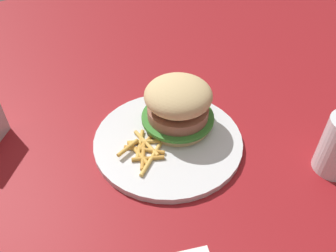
# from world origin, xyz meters

# --- Properties ---
(ground_plane) EXTENTS (1.60, 1.60, 0.00)m
(ground_plane) POSITION_xyz_m (0.00, 0.00, 0.00)
(ground_plane) COLOR maroon
(plate) EXTENTS (0.27, 0.27, 0.01)m
(plate) POSITION_xyz_m (0.01, 0.03, 0.01)
(plate) COLOR silver
(plate) RESTS_ON ground_plane
(sandwich) EXTENTS (0.13, 0.13, 0.10)m
(sandwich) POSITION_xyz_m (-0.03, -0.00, 0.06)
(sandwich) COLOR tan
(sandwich) RESTS_ON plate
(fries_pile) EXTENTS (0.10, 0.10, 0.01)m
(fries_pile) POSITION_xyz_m (0.06, 0.04, 0.02)
(fries_pile) COLOR gold
(fries_pile) RESTS_ON plate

